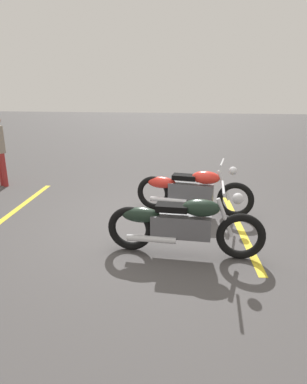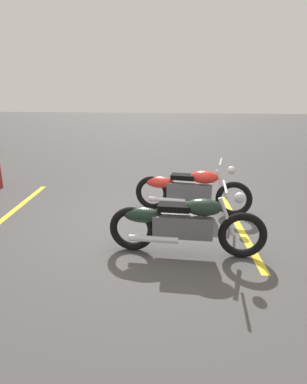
# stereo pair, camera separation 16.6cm
# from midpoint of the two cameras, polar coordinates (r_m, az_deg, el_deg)

# --- Properties ---
(ground_plane) EXTENTS (60.00, 60.00, 0.00)m
(ground_plane) POSITION_cam_midpoint_polar(r_m,az_deg,el_deg) (5.57, -0.07, -6.43)
(ground_plane) COLOR #474444
(motorcycle_bright_foreground) EXTENTS (2.22, 0.62, 1.04)m
(motorcycle_bright_foreground) POSITION_cam_midpoint_polar(r_m,az_deg,el_deg) (6.16, 5.48, 0.46)
(motorcycle_bright_foreground) COLOR black
(motorcycle_bright_foreground) RESTS_ON ground
(motorcycle_dark_foreground) EXTENTS (2.23, 0.62, 1.04)m
(motorcycle_dark_foreground) POSITION_cam_midpoint_polar(r_m,az_deg,el_deg) (4.59, 4.04, -5.56)
(motorcycle_dark_foreground) COLOR black
(motorcycle_dark_foreground) RESTS_ON ground
(parking_stripe_near) EXTENTS (0.39, 3.20, 0.01)m
(parking_stripe_near) POSITION_cam_midpoint_polar(r_m,az_deg,el_deg) (5.84, 13.94, -5.77)
(parking_stripe_near) COLOR yellow
(parking_stripe_near) RESTS_ON ground
(parking_stripe_mid) EXTENTS (0.39, 3.20, 0.01)m
(parking_stripe_mid) POSITION_cam_midpoint_polar(r_m,az_deg,el_deg) (7.01, -23.79, -2.84)
(parking_stripe_mid) COLOR yellow
(parking_stripe_mid) RESTS_ON ground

